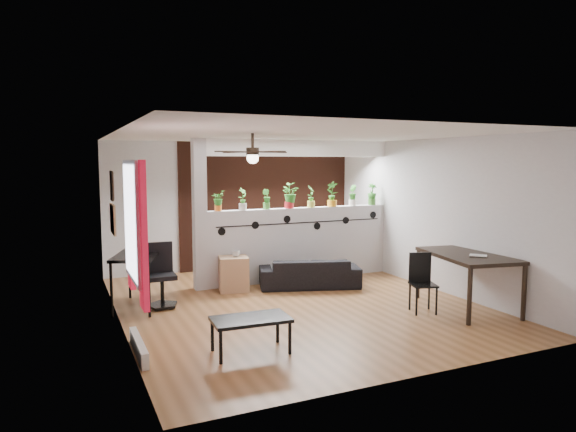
{
  "coord_description": "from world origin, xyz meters",
  "views": [
    {
      "loc": [
        -3.31,
        -7.09,
        2.21
      ],
      "look_at": [
        0.15,
        0.6,
        1.31
      ],
      "focal_mm": 32.0,
      "sensor_mm": 36.0,
      "label": 1
    }
  ],
  "objects_px": {
    "potted_plant_3": "(289,195)",
    "ceiling_fan": "(253,154)",
    "potted_plant_1": "(243,198)",
    "dining_table": "(468,260)",
    "potted_plant_0": "(218,200)",
    "potted_plant_2": "(266,198)",
    "potted_plant_6": "(352,195)",
    "coffee_table": "(251,321)",
    "potted_plant_5": "(332,193)",
    "potted_plant_7": "(372,194)",
    "potted_plant_4": "(311,196)",
    "cup": "(236,254)",
    "sofa": "(309,273)",
    "folding_chair": "(422,277)",
    "computer_desk": "(138,258)",
    "cube_shelf": "(234,274)",
    "office_chair": "(161,279)"
  },
  "relations": [
    {
      "from": "potted_plant_7",
      "to": "dining_table",
      "type": "distance_m",
      "value": 2.91
    },
    {
      "from": "folding_chair",
      "to": "dining_table",
      "type": "bearing_deg",
      "value": -13.09
    },
    {
      "from": "potted_plant_3",
      "to": "cup",
      "type": "bearing_deg",
      "value": -163.51
    },
    {
      "from": "potted_plant_0",
      "to": "potted_plant_1",
      "type": "height_order",
      "value": "potted_plant_1"
    },
    {
      "from": "potted_plant_4",
      "to": "computer_desk",
      "type": "bearing_deg",
      "value": -167.91
    },
    {
      "from": "ceiling_fan",
      "to": "potted_plant_6",
      "type": "distance_m",
      "value": 3.35
    },
    {
      "from": "potted_plant_5",
      "to": "coffee_table",
      "type": "xyz_separation_m",
      "value": [
        -2.82,
        -3.16,
        -1.24
      ]
    },
    {
      "from": "potted_plant_3",
      "to": "coffee_table",
      "type": "xyz_separation_m",
      "value": [
        -1.92,
        -3.16,
        -1.23
      ]
    },
    {
      "from": "potted_plant_0",
      "to": "potted_plant_2",
      "type": "height_order",
      "value": "same"
    },
    {
      "from": "potted_plant_1",
      "to": "cup",
      "type": "bearing_deg",
      "value": -125.87
    },
    {
      "from": "potted_plant_6",
      "to": "dining_table",
      "type": "height_order",
      "value": "potted_plant_6"
    },
    {
      "from": "potted_plant_5",
      "to": "potted_plant_4",
      "type": "bearing_deg",
      "value": -180.0
    },
    {
      "from": "potted_plant_2",
      "to": "potted_plant_7",
      "type": "distance_m",
      "value": 2.26
    },
    {
      "from": "potted_plant_7",
      "to": "potted_plant_0",
      "type": "bearing_deg",
      "value": 180.0
    },
    {
      "from": "potted_plant_1",
      "to": "office_chair",
      "type": "bearing_deg",
      "value": -152.85
    },
    {
      "from": "potted_plant_2",
      "to": "potted_plant_6",
      "type": "distance_m",
      "value": 1.81
    },
    {
      "from": "potted_plant_6",
      "to": "potted_plant_7",
      "type": "distance_m",
      "value": 0.45
    },
    {
      "from": "potted_plant_6",
      "to": "cup",
      "type": "height_order",
      "value": "potted_plant_6"
    },
    {
      "from": "potted_plant_2",
      "to": "ceiling_fan",
      "type": "bearing_deg",
      "value": -117.14
    },
    {
      "from": "potted_plant_0",
      "to": "potted_plant_1",
      "type": "xyz_separation_m",
      "value": [
        0.45,
        0.0,
        0.02
      ]
    },
    {
      "from": "potted_plant_6",
      "to": "dining_table",
      "type": "distance_m",
      "value": 2.93
    },
    {
      "from": "potted_plant_4",
      "to": "potted_plant_5",
      "type": "distance_m",
      "value": 0.45
    },
    {
      "from": "potted_plant_3",
      "to": "ceiling_fan",
      "type": "bearing_deg",
      "value": -127.36
    },
    {
      "from": "potted_plant_2",
      "to": "coffee_table",
      "type": "bearing_deg",
      "value": -114.86
    },
    {
      "from": "potted_plant_1",
      "to": "potted_plant_4",
      "type": "xyz_separation_m",
      "value": [
        1.35,
        -0.0,
        0.01
      ]
    },
    {
      "from": "coffee_table",
      "to": "potted_plant_7",
      "type": "bearing_deg",
      "value": 40.35
    },
    {
      "from": "potted_plant_1",
      "to": "cup",
      "type": "height_order",
      "value": "potted_plant_1"
    },
    {
      "from": "computer_desk",
      "to": "dining_table",
      "type": "bearing_deg",
      "value": -24.92
    },
    {
      "from": "potted_plant_1",
      "to": "computer_desk",
      "type": "height_order",
      "value": "potted_plant_1"
    },
    {
      "from": "cube_shelf",
      "to": "potted_plant_7",
      "type": "bearing_deg",
      "value": 17.84
    },
    {
      "from": "potted_plant_0",
      "to": "potted_plant_2",
      "type": "distance_m",
      "value": 0.9
    },
    {
      "from": "potted_plant_2",
      "to": "dining_table",
      "type": "height_order",
      "value": "potted_plant_2"
    },
    {
      "from": "potted_plant_0",
      "to": "computer_desk",
      "type": "xyz_separation_m",
      "value": [
        -1.47,
        -0.7,
        -0.79
      ]
    },
    {
      "from": "potted_plant_3",
      "to": "potted_plant_7",
      "type": "bearing_deg",
      "value": -0.0
    },
    {
      "from": "potted_plant_1",
      "to": "dining_table",
      "type": "height_order",
      "value": "potted_plant_1"
    },
    {
      "from": "ceiling_fan",
      "to": "potted_plant_0",
      "type": "bearing_deg",
      "value": 89.36
    },
    {
      "from": "potted_plant_4",
      "to": "sofa",
      "type": "bearing_deg",
      "value": -118.52
    },
    {
      "from": "potted_plant_4",
      "to": "potted_plant_5",
      "type": "bearing_deg",
      "value": 0.0
    },
    {
      "from": "potted_plant_0",
      "to": "potted_plant_2",
      "type": "bearing_deg",
      "value": 0.0
    },
    {
      "from": "cup",
      "to": "folding_chair",
      "type": "bearing_deg",
      "value": -47.32
    },
    {
      "from": "potted_plant_0",
      "to": "coffee_table",
      "type": "height_order",
      "value": "potted_plant_0"
    },
    {
      "from": "ceiling_fan",
      "to": "sofa",
      "type": "distance_m",
      "value": 2.81
    },
    {
      "from": "potted_plant_5",
      "to": "computer_desk",
      "type": "distance_m",
      "value": 3.89
    },
    {
      "from": "potted_plant_1",
      "to": "folding_chair",
      "type": "distance_m",
      "value": 3.38
    },
    {
      "from": "potted_plant_6",
      "to": "ceiling_fan",
      "type": "bearing_deg",
      "value": -146.59
    },
    {
      "from": "potted_plant_4",
      "to": "folding_chair",
      "type": "height_order",
      "value": "potted_plant_4"
    },
    {
      "from": "ceiling_fan",
      "to": "potted_plant_1",
      "type": "relative_size",
      "value": 3.01
    },
    {
      "from": "potted_plant_2",
      "to": "cube_shelf",
      "type": "relative_size",
      "value": 0.62
    },
    {
      "from": "potted_plant_4",
      "to": "dining_table",
      "type": "bearing_deg",
      "value": -66.32
    },
    {
      "from": "potted_plant_4",
      "to": "potted_plant_6",
      "type": "xyz_separation_m",
      "value": [
        0.9,
        0.0,
        -0.0
      ]
    }
  ]
}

